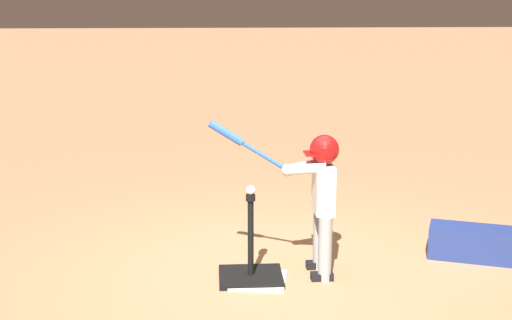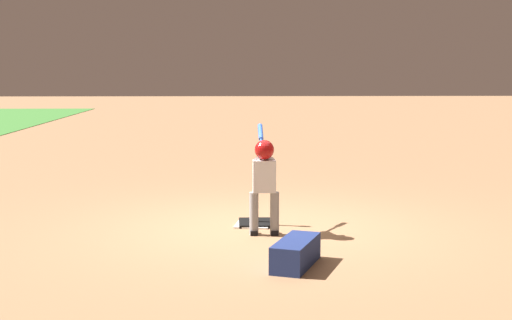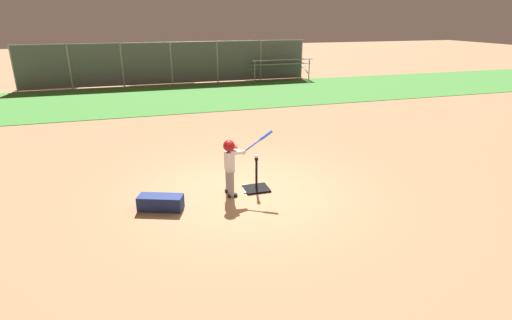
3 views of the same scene
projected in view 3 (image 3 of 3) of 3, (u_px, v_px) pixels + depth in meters
name	position (u px, v px, depth m)	size (l,w,h in m)	color
ground_plane	(248.00, 193.00, 8.34)	(90.00, 90.00, 0.00)	#99704C
grass_outfield_strip	(182.00, 97.00, 18.19)	(56.00, 6.85, 0.02)	#3D7F33
backstop_fence	(171.00, 62.00, 21.23)	(15.09, 0.08, 2.22)	#9E9EA3
home_plate	(253.00, 188.00, 8.52)	(0.44, 0.44, 0.02)	white
batting_tee	(256.00, 186.00, 8.47)	(0.52, 0.46, 0.71)	black
batter_child	(231.00, 160.00, 8.02)	(1.04, 0.37, 1.31)	gray
baseball	(256.00, 156.00, 8.24)	(0.07, 0.07, 0.07)	white
bleachers_far_right	(52.00, 75.00, 20.92)	(2.90, 2.36, 1.20)	#93969E
bleachers_center	(163.00, 69.00, 22.79)	(3.46, 2.36, 1.33)	#93969E
bleachers_right_center	(276.00, 68.00, 23.39)	(3.59, 2.54, 1.23)	#93969E
equipment_bag	(161.00, 202.00, 7.58)	(0.84, 0.32, 0.28)	navy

